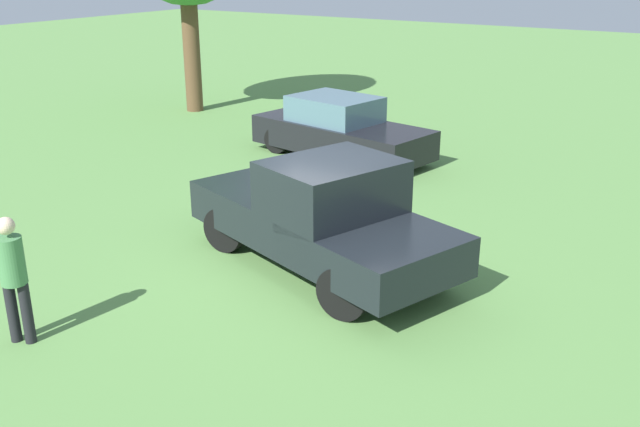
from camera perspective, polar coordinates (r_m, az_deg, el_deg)
The scene contains 4 objects.
ground_plane at distance 11.14m, azimuth -0.23°, elevation -4.67°, with size 80.00×80.00×0.00m, color #5B8C47.
pickup_truck at distance 10.86m, azimuth 0.40°, elevation -0.04°, with size 5.06×3.30×1.80m.
sedan_near at distance 17.19m, azimuth 1.61°, elevation 6.69°, with size 4.70×2.48×1.47m.
person_bystander at distance 9.60m, azimuth -23.37°, elevation -4.42°, with size 0.42×0.42×1.70m.
Camera 1 is at (5.47, -8.50, 4.68)m, focal length 39.93 mm.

